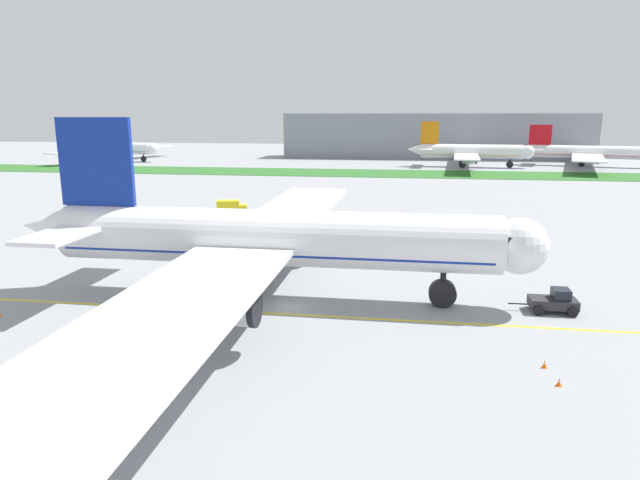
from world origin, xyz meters
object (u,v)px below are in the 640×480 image
object	(u,v)px
parked_airliner_far_centre	(469,152)
ground_crew_wingwalker_port	(190,274)
pushback_tug	(554,301)
parked_airliner_far_left	(118,148)
service_truck_baggage_loader	(231,208)
parked_airliner_far_right	(591,153)
airliner_foreground	(266,239)
traffic_cone_near_nose	(545,364)
traffic_cone_port_wing	(559,382)

from	to	relation	value
parked_airliner_far_centre	ground_crew_wingwalker_port	bearing A→B (deg)	-106.97
pushback_tug	parked_airliner_far_left	size ratio (longest dim) A/B	0.10
service_truck_baggage_loader	parked_airliner_far_centre	bearing A→B (deg)	64.21
service_truck_baggage_loader	parked_airliner_far_left	world-z (taller)	parked_airliner_far_left
parked_airliner_far_left	parked_airliner_far_right	size ratio (longest dim) A/B	0.77
pushback_tug	parked_airliner_far_right	world-z (taller)	parked_airliner_far_right
airliner_foreground	service_truck_baggage_loader	size ratio (longest dim) A/B	14.62
pushback_tug	traffic_cone_near_nose	bearing A→B (deg)	-106.59
airliner_foreground	service_truck_baggage_loader	xyz separation A→B (m)	(-16.26, 40.73, -4.13)
ground_crew_wingwalker_port	traffic_cone_port_wing	world-z (taller)	ground_crew_wingwalker_port
parked_airliner_far_centre	traffic_cone_near_nose	bearing A→B (deg)	-94.35
airliner_foreground	parked_airliner_far_right	bearing A→B (deg)	63.78
parked_airliner_far_left	parked_airliner_far_centre	distance (m)	132.22
pushback_tug	parked_airliner_far_left	world-z (taller)	parked_airliner_far_left
ground_crew_wingwalker_port	parked_airliner_far_right	xyz separation A→B (m)	(85.00, 151.03, 3.73)
pushback_tug	parked_airliner_far_centre	distance (m)	146.25
airliner_foreground	traffic_cone_near_nose	world-z (taller)	airliner_foreground
ground_crew_wingwalker_port	parked_airliner_far_right	size ratio (longest dim) A/B	0.02
ground_crew_wingwalker_port	traffic_cone_near_nose	size ratio (longest dim) A/B	2.92
parked_airliner_far_centre	airliner_foreground	bearing A→B (deg)	-103.31
traffic_cone_near_nose	parked_airliner_far_centre	size ratio (longest dim) A/B	0.01
airliner_foreground	traffic_cone_port_wing	bearing A→B (deg)	-32.65
service_truck_baggage_loader	parked_airliner_far_left	xyz separation A→B (m)	(-81.19, 113.83, 3.20)
pushback_tug	traffic_cone_near_nose	size ratio (longest dim) A/B	10.00
service_truck_baggage_loader	pushback_tug	bearing A→B (deg)	-44.08
ground_crew_wingwalker_port	pushback_tug	bearing A→B (deg)	-5.66
pushback_tug	parked_airliner_far_right	size ratio (longest dim) A/B	0.07
pushback_tug	traffic_cone_near_nose	world-z (taller)	pushback_tug
traffic_cone_near_nose	parked_airliner_far_centre	world-z (taller)	parked_airliner_far_centre
traffic_cone_near_nose	parked_airliner_far_centre	bearing A→B (deg)	85.65
traffic_cone_near_nose	traffic_cone_port_wing	distance (m)	2.63
traffic_cone_near_nose	parked_airliner_far_left	bearing A→B (deg)	125.76
service_truck_baggage_loader	traffic_cone_near_nose	bearing A→B (deg)	-53.67
airliner_foreground	traffic_cone_port_wing	world-z (taller)	airliner_foreground
service_truck_baggage_loader	parked_airliner_far_left	size ratio (longest dim) A/B	0.09
traffic_cone_port_wing	pushback_tug	bearing A→B (deg)	77.32
parked_airliner_far_centre	pushback_tug	bearing A→B (deg)	-93.32
service_truck_baggage_loader	parked_airliner_far_left	distance (m)	139.85
parked_airliner_far_centre	parked_airliner_far_right	size ratio (longest dim) A/B	0.83
ground_crew_wingwalker_port	parked_airliner_far_left	bearing A→B (deg)	120.31
airliner_foreground	parked_airliner_far_right	xyz separation A→B (m)	(76.00, 154.29, -0.96)
ground_crew_wingwalker_port	parked_airliner_far_centre	xyz separation A→B (m)	(43.48, 142.48, 4.13)
pushback_tug	ground_crew_wingwalker_port	distance (m)	35.17
airliner_foreground	pushback_tug	xyz separation A→B (m)	(26.00, -0.20, -4.73)
service_truck_baggage_loader	parked_airliner_far_right	distance (m)	146.36
traffic_cone_near_nose	service_truck_baggage_loader	bearing A→B (deg)	126.33
parked_airliner_far_centre	parked_airliner_far_left	bearing A→B (deg)	176.18
airliner_foreground	parked_airliner_far_left	xyz separation A→B (m)	(-97.45, 154.56, -0.93)
traffic_cone_port_wing	parked_airliner_far_right	distance (m)	177.13
parked_airliner_far_left	parked_airliner_far_right	xyz separation A→B (m)	(173.45, -0.27, -0.03)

